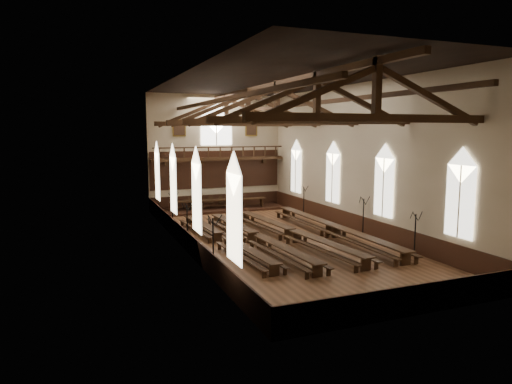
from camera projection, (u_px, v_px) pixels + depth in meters
ground at (276, 239)px, 29.10m from camera, size 26.00×26.00×0.00m
room_walls at (277, 137)px, 28.24m from camera, size 26.00×26.00×26.00m
wainscot_band at (276, 230)px, 29.02m from camera, size 12.00×26.00×1.20m
side_windows at (276, 181)px, 28.60m from camera, size 11.85×19.80×4.50m
end_window at (216, 127)px, 40.01m from camera, size 2.80×0.12×3.80m
minstrels_gallery at (218, 164)px, 40.24m from camera, size 11.80×1.24×3.70m
portraits at (216, 128)px, 40.02m from camera, size 7.75×0.09×1.45m
roof_trusses at (277, 109)px, 28.00m from camera, size 11.70×25.70×2.80m
refectory_row_a at (223, 237)px, 27.46m from camera, size 1.83×13.78×0.68m
refectory_row_b at (256, 237)px, 27.54m from camera, size 1.88×14.24×0.72m
refectory_row_c at (292, 232)px, 28.56m from camera, size 2.17×14.62×0.76m
refectory_row_d at (333, 228)px, 29.84m from camera, size 1.65×14.81×0.79m
dais at (219, 209)px, 39.48m from camera, size 11.40×2.94×0.20m
high_table at (219, 201)px, 39.38m from camera, size 8.40×1.73×0.78m
high_chairs at (216, 201)px, 40.14m from camera, size 4.95×0.46×0.95m
candelabrum_left_near at (213, 253)px, 22.58m from camera, size 0.76×0.86×2.79m
candelabrum_left_mid at (187, 232)px, 27.71m from camera, size 0.74×0.78×2.57m
candelabrum_left_far at (173, 218)px, 31.79m from camera, size 0.76×0.80×2.64m
candelabrum_right_near at (415, 242)px, 25.20m from camera, size 0.73×0.74×2.47m
candelabrum_right_mid at (363, 225)px, 29.68m from camera, size 0.74×0.81×2.65m
candelabrum_right_far at (304, 206)px, 37.32m from camera, size 0.67×0.74×2.41m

